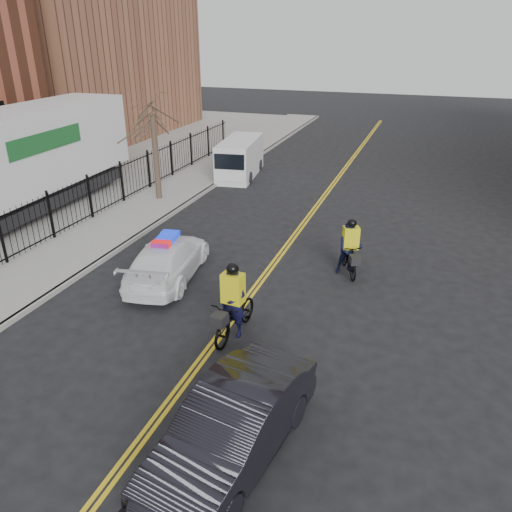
{
  "coord_description": "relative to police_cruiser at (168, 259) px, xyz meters",
  "views": [
    {
      "loc": [
        4.87,
        -10.82,
        7.8
      ],
      "look_at": [
        0.12,
        2.62,
        1.3
      ],
      "focal_mm": 35.0,
      "sensor_mm": 36.0,
      "label": 1
    }
  ],
  "objects": [
    {
      "name": "street_tree",
      "position": [
        -4.54,
        7.38,
        2.85
      ],
      "size": [
        3.2,
        3.2,
        4.8
      ],
      "color": "#372A20",
      "rests_on": "sidewalk"
    },
    {
      "name": "ground",
      "position": [
        3.06,
        -2.62,
        -0.69
      ],
      "size": [
        120.0,
        120.0,
        0.0
      ],
      "primitive_type": "plane",
      "color": "black",
      "rests_on": "ground"
    },
    {
      "name": "iron_fence",
      "position": [
        -5.94,
        5.38,
        0.31
      ],
      "size": [
        0.12,
        28.0,
        2.0
      ],
      "primitive_type": null,
      "color": "black",
      "rests_on": "ground"
    },
    {
      "name": "warehouse_far",
      "position": [
        -19.94,
        21.38,
        6.31
      ],
      "size": [
        14.0,
        18.0,
        14.0
      ],
      "primitive_type": "cube",
      "color": "brown",
      "rests_on": "ground"
    },
    {
      "name": "curb",
      "position": [
        -2.94,
        5.38,
        -0.61
      ],
      "size": [
        0.2,
        60.0,
        0.15
      ],
      "primitive_type": "cube",
      "color": "gray",
      "rests_on": "ground"
    },
    {
      "name": "dark_sedan",
      "position": [
        5.04,
        -6.62,
        0.09
      ],
      "size": [
        2.32,
        4.92,
        1.56
      ],
      "primitive_type": "imported",
      "rotation": [
        0.0,
        0.0,
        -0.15
      ],
      "color": "black",
      "rests_on": "ground"
    },
    {
      "name": "sidewalk",
      "position": [
        -4.44,
        5.38,
        -0.61
      ],
      "size": [
        3.0,
        60.0,
        0.15
      ],
      "primitive_type": "cube",
      "color": "gray",
      "rests_on": "ground"
    },
    {
      "name": "cyclist_far",
      "position": [
        5.76,
        2.42,
        0.11
      ],
      "size": [
        1.31,
        2.05,
        2.02
      ],
      "rotation": [
        0.0,
        0.0,
        0.41
      ],
      "color": "black",
      "rests_on": "ground"
    },
    {
      "name": "police_cruiser",
      "position": [
        0.0,
        0.0,
        0.0
      ],
      "size": [
        2.66,
        4.96,
        1.53
      ],
      "rotation": [
        0.0,
        0.0,
        3.31
      ],
      "color": "white",
      "rests_on": "ground"
    },
    {
      "name": "semi_trailer",
      "position": [
        -9.06,
        2.45,
        1.96
      ],
      "size": [
        3.54,
        15.05,
        4.66
      ],
      "rotation": [
        0.0,
        0.0,
        0.04
      ],
      "color": "silver",
      "rests_on": "ground"
    },
    {
      "name": "cargo_van",
      "position": [
        -2.41,
        12.96,
        0.33
      ],
      "size": [
        2.47,
        5.16,
        2.08
      ],
      "rotation": [
        0.0,
        0.0,
        0.14
      ],
      "color": "silver",
      "rests_on": "ground"
    },
    {
      "name": "center_line_left",
      "position": [
        2.98,
        5.38,
        -0.68
      ],
      "size": [
        0.1,
        60.0,
        0.01
      ],
      "primitive_type": "cube",
      "color": "gold",
      "rests_on": "ground"
    },
    {
      "name": "center_line_right",
      "position": [
        3.14,
        5.38,
        -0.68
      ],
      "size": [
        0.1,
        60.0,
        0.01
      ],
      "primitive_type": "cube",
      "color": "gold",
      "rests_on": "ground"
    },
    {
      "name": "cyclist_near",
      "position": [
        3.41,
        -2.51,
        0.08
      ],
      "size": [
        1.0,
        2.32,
        2.21
      ],
      "rotation": [
        0.0,
        0.0,
        -0.1
      ],
      "color": "black",
      "rests_on": "ground"
    }
  ]
}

